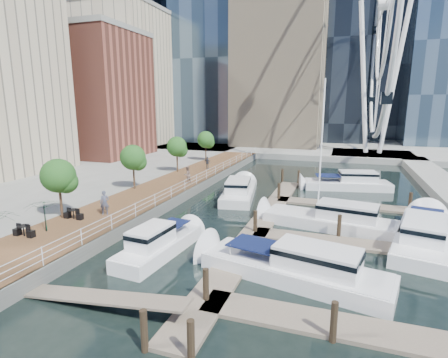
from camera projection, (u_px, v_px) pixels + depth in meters
The scene contains 16 objects.
ground at pixel (170, 275), 20.00m from camera, with size 520.00×520.00×0.00m, color black.
boardwalk at pixel (160, 193), 36.63m from camera, with size 6.00×60.00×1.00m, color brown.
seawall at pixel (186, 195), 35.68m from camera, with size 0.25×60.00×1.00m, color #595954.
land_far at pixel (315, 133), 114.30m from camera, with size 200.00×114.00×1.00m, color gray.
pier at pixel (372, 156), 63.59m from camera, with size 14.00×12.00×1.00m, color gray.
railing at pixel (185, 186), 35.50m from camera, with size 0.10×60.00×1.05m, color white, non-canonical shape.
floating_docks at pixel (325, 226), 26.61m from camera, with size 16.00×34.00×2.60m.
midrise_condos at pixel (51, 79), 52.67m from camera, with size 19.00×67.00×28.00m.
ferris_wheel at pixel (385, 5), 58.31m from camera, with size 5.80×45.60×47.80m.
street_trees at pixel (133, 158), 35.68m from camera, with size 2.60×42.60×4.60m.
cafe_tables at pixel (1, 243), 21.16m from camera, with size 2.50×13.70×0.74m.
yacht_foreground at pixel (293, 279), 19.59m from camera, with size 3.08×11.49×2.15m, color silver, non-canonical shape.
pedestrian_near at pixel (105, 203), 27.63m from camera, with size 0.71×0.46×1.93m, color #494D61.
pedestrian_mid at pixel (187, 175), 38.86m from camera, with size 0.92×0.72×1.89m, color #806458.
pedestrian_far at pixel (208, 163), 47.69m from camera, with size 0.97×0.41×1.66m, color #353943.
moored_yachts at pixel (322, 227), 27.85m from camera, with size 21.14×40.24×11.50m.
Camera 1 is at (8.87, -16.43, 9.54)m, focal length 28.00 mm.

